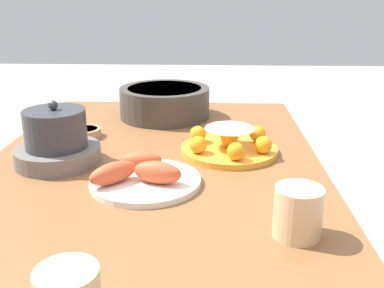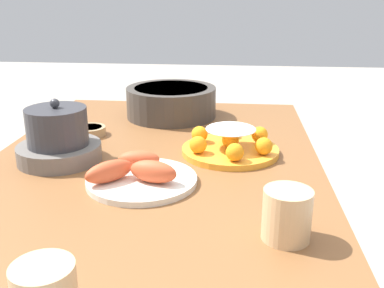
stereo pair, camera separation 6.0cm
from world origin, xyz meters
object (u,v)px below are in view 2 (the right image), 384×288
at_px(dining_table, 153,197).
at_px(seafood_platter, 138,175).
at_px(serving_bowl, 171,101).
at_px(warming_pot, 59,139).
at_px(cup_near, 287,215).
at_px(cake_plate, 230,144).
at_px(sauce_bowl, 90,131).

xyz_separation_m(dining_table, seafood_platter, (-0.12, 0.01, 0.11)).
bearing_deg(dining_table, serving_bowl, 1.53).
height_order(serving_bowl, warming_pot, warming_pot).
bearing_deg(dining_table, cup_near, -137.70).
height_order(dining_table, serving_bowl, serving_bowl).
height_order(dining_table, seafood_platter, seafood_platter).
relative_size(cup_near, warming_pot, 0.44).
distance_m(dining_table, serving_bowl, 0.47).
relative_size(dining_table, warming_pot, 6.15).
relative_size(serving_bowl, cup_near, 3.28).
xyz_separation_m(dining_table, warming_pot, (0.00, 0.24, 0.15)).
relative_size(cake_plate, warming_pot, 1.22).
distance_m(dining_table, cake_plate, 0.25).
bearing_deg(cake_plate, sauce_bowl, 74.29).
relative_size(seafood_platter, warming_pot, 1.18).
xyz_separation_m(sauce_bowl, warming_pot, (-0.21, 0.01, 0.04)).
bearing_deg(warming_pot, dining_table, -90.34).
relative_size(sauce_bowl, cup_near, 1.02).
height_order(seafood_platter, cup_near, cup_near).
bearing_deg(cake_plate, seafood_platter, 136.46).
relative_size(seafood_platter, cup_near, 2.71).
relative_size(dining_table, serving_bowl, 4.29).
bearing_deg(cup_near, dining_table, 42.30).
bearing_deg(serving_bowl, dining_table, -178.47).
height_order(serving_bowl, cup_near, serving_bowl).
bearing_deg(sauce_bowl, seafood_platter, -146.87).
xyz_separation_m(cake_plate, serving_bowl, (0.35, 0.21, 0.03)).
height_order(seafood_platter, warming_pot, warming_pot).
bearing_deg(serving_bowl, warming_pot, 153.02).
relative_size(sauce_bowl, seafood_platter, 0.38).
bearing_deg(cake_plate, serving_bowl, 30.73).
relative_size(cake_plate, sauce_bowl, 2.75).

